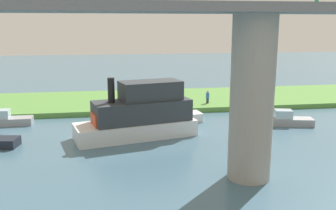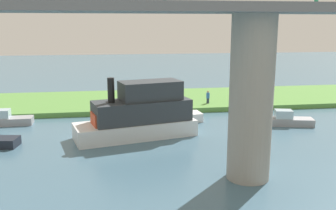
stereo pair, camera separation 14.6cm
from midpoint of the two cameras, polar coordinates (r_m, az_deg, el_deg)
The scene contains 10 objects.
ground_plane at distance 37.92m, azimuth -0.40°, elevation -1.36°, with size 160.00×160.00×0.00m, color #476B7F.
grassy_bank at distance 43.67m, azimuth -1.59°, elevation 0.76°, with size 80.00×12.00×0.50m, color #5B9342.
bridge_pylon at distance 21.63m, azimuth 12.44°, elevation 0.89°, with size 2.47×2.47×9.45m, color #9E998E.
bridge_span at distance 21.29m, azimuth 13.08°, elevation 14.82°, with size 65.06×4.30×3.25m.
person_on_bank at distance 40.76m, azimuth 5.94°, elevation 1.25°, with size 0.47×0.47×1.39m.
mooring_post at distance 39.09m, azimuth 1.31°, elevation 0.56°, with size 0.20×0.20×1.03m, color brown.
skiff_small at distance 29.97m, azimuth -4.48°, elevation -1.47°, with size 10.05×5.35×4.89m.
riverboat_paddlewheel at distance 35.32m, azimuth 17.63°, elevation -2.13°, with size 4.36×2.40×1.38m.
pontoon_yellow at distance 34.67m, azimuth 0.55°, elevation -1.62°, with size 5.28×2.40×1.70m.
motorboat_white at distance 36.66m, azimuth -23.54°, elevation -2.05°, with size 4.29×1.62×1.42m.
Camera 1 is at (5.63, 36.45, 8.82)m, focal length 40.06 mm.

